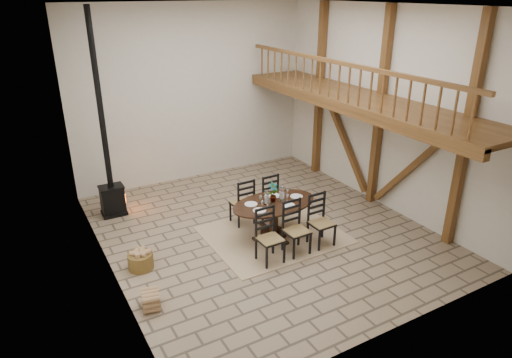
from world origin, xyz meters
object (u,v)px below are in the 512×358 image
log_basket (141,260)px  log_stack (151,300)px  wood_stove (109,172)px  dining_table (277,220)px

log_basket → log_stack: bearing=-98.9°
wood_stove → log_basket: bearing=-91.8°
dining_table → log_basket: dining_table is taller
dining_table → wood_stove: 4.29m
wood_stove → log_stack: (-0.32, -4.03, -0.99)m
dining_table → log_stack: 3.44m
log_basket → wood_stove: bearing=87.7°
wood_stove → log_stack: 4.16m
dining_table → log_stack: bearing=-164.2°
dining_table → wood_stove: wood_stove is taller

